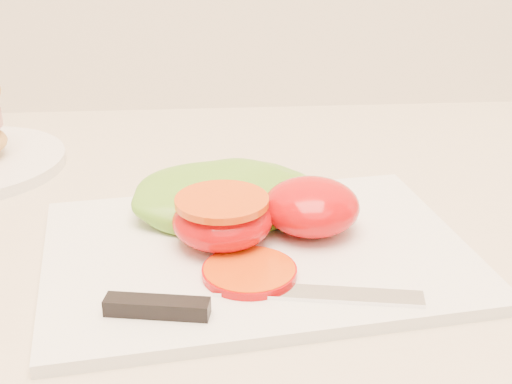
{
  "coord_description": "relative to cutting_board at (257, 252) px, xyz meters",
  "views": [
    {
      "loc": [
        -0.34,
        1.07,
        1.22
      ],
      "look_at": [
        -0.3,
        1.59,
        0.99
      ],
      "focal_mm": 50.0,
      "sensor_mm": 36.0,
      "label": 1
    }
  ],
  "objects": [
    {
      "name": "knife",
      "position": [
        -0.03,
        -0.09,
        0.01
      ],
      "size": [
        0.23,
        0.05,
        0.01
      ],
      "rotation": [
        0.0,
        0.0,
        -0.18
      ],
      "color": "silver",
      "rests_on": "cutting_board"
    },
    {
      "name": "lettuce_leaf_0",
      "position": [
        -0.02,
        0.07,
        0.02
      ],
      "size": [
        0.19,
        0.14,
        0.03
      ],
      "primitive_type": "ellipsoid",
      "rotation": [
        0.0,
        0.0,
        0.21
      ],
      "color": "#569F2A",
      "rests_on": "cutting_board"
    },
    {
      "name": "tomato_slice_0",
      "position": [
        -0.01,
        -0.05,
        0.01
      ],
      "size": [
        0.07,
        0.07,
        0.01
      ],
      "primitive_type": "cylinder",
      "color": "#DE510D",
      "rests_on": "cutting_board"
    },
    {
      "name": "tomato_half_cut",
      "position": [
        -0.03,
        0.01,
        0.03
      ],
      "size": [
        0.08,
        0.08,
        0.04
      ],
      "color": "#D90000",
      "rests_on": "cutting_board"
    },
    {
      "name": "tomato_half_dome",
      "position": [
        0.05,
        0.03,
        0.03
      ],
      "size": [
        0.08,
        0.08,
        0.05
      ],
      "primitive_type": "ellipsoid",
      "color": "#D90000",
      "rests_on": "cutting_board"
    },
    {
      "name": "cutting_board",
      "position": [
        0.0,
        0.0,
        0.0
      ],
      "size": [
        0.37,
        0.29,
        0.01
      ],
      "primitive_type": "cube",
      "rotation": [
        0.0,
        0.0,
        0.14
      ],
      "color": "white",
      "rests_on": "counter"
    }
  ]
}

